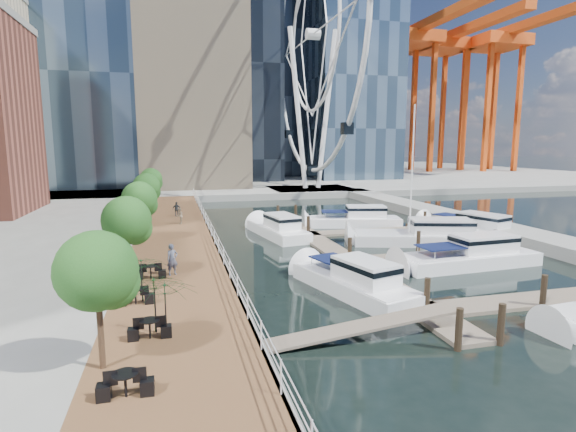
# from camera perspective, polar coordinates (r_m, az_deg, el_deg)

# --- Properties ---
(ground) EXTENTS (520.00, 520.00, 0.00)m
(ground) POSITION_cam_1_polar(r_m,az_deg,el_deg) (24.16, 8.39, -11.06)
(ground) COLOR black
(ground) RESTS_ON ground
(boardwalk) EXTENTS (6.00, 60.00, 1.00)m
(boardwalk) POSITION_cam_1_polar(r_m,az_deg,el_deg) (36.70, -14.22, -3.47)
(boardwalk) COLOR brown
(boardwalk) RESTS_ON ground
(seawall) EXTENTS (0.25, 60.00, 1.00)m
(seawall) POSITION_cam_1_polar(r_m,az_deg,el_deg) (36.82, -9.54, -3.28)
(seawall) COLOR #595954
(seawall) RESTS_ON ground
(land_far) EXTENTS (200.00, 114.00, 1.00)m
(land_far) POSITION_cam_1_polar(r_m,az_deg,el_deg) (123.44, -10.30, 5.25)
(land_far) COLOR gray
(land_far) RESTS_ON ground
(breakwater) EXTENTS (4.00, 60.00, 1.00)m
(breakwater) POSITION_cam_1_polar(r_m,az_deg,el_deg) (50.68, 20.61, -0.38)
(breakwater) COLOR gray
(breakwater) RESTS_ON ground
(pier) EXTENTS (14.00, 12.00, 1.00)m
(pier) POSITION_cam_1_polar(r_m,az_deg,el_deg) (76.79, 3.03, 3.19)
(pier) COLOR gray
(pier) RESTS_ON ground
(railing) EXTENTS (0.10, 60.00, 1.05)m
(railing) POSITION_cam_1_polar(r_m,az_deg,el_deg) (36.61, -9.74, -1.72)
(railing) COLOR white
(railing) RESTS_ON boardwalk
(floating_docks) EXTENTS (16.00, 34.00, 2.60)m
(floating_docks) POSITION_cam_1_polar(r_m,az_deg,el_deg) (36.03, 13.98, -3.71)
(floating_docks) COLOR #6D6051
(floating_docks) RESTS_ON ground
(ferris_wheel) EXTENTS (5.80, 45.60, 47.80)m
(ferris_wheel) POSITION_cam_1_polar(r_m,az_deg,el_deg) (78.42, 3.19, 22.00)
(ferris_wheel) COLOR white
(ferris_wheel) RESTS_ON ground
(port_cranes) EXTENTS (40.00, 52.00, 38.00)m
(port_cranes) POSITION_cam_1_polar(r_m,az_deg,el_deg) (139.96, 19.35, 13.31)
(port_cranes) COLOR #D84C14
(port_cranes) RESTS_ON ground
(street_trees) EXTENTS (2.60, 42.60, 4.60)m
(street_trees) POSITION_cam_1_polar(r_m,az_deg,el_deg) (35.18, -18.36, 2.08)
(street_trees) COLOR #3F2B1C
(street_trees) RESTS_ON ground
(cafe_tables) EXTENTS (2.50, 13.70, 0.74)m
(cafe_tables) POSITION_cam_1_polar(r_m,az_deg,el_deg) (20.14, -18.05, -11.43)
(cafe_tables) COLOR black
(cafe_tables) RESTS_ON ground
(yacht_foreground) EXTENTS (11.19, 3.62, 2.15)m
(yacht_foreground) POSITION_cam_1_polar(r_m,az_deg,el_deg) (33.44, 21.85, -5.94)
(yacht_foreground) COLOR white
(yacht_foreground) RESTS_ON ground
(pedestrian_near) EXTENTS (0.76, 0.65, 1.77)m
(pedestrian_near) POSITION_cam_1_polar(r_m,az_deg,el_deg) (26.14, -14.48, -5.37)
(pedestrian_near) COLOR #4F556A
(pedestrian_near) RESTS_ON boardwalk
(pedestrian_mid) EXTENTS (0.62, 0.77, 1.50)m
(pedestrian_mid) POSITION_cam_1_polar(r_m,az_deg,el_deg) (42.81, -13.62, 0.01)
(pedestrian_mid) COLOR #85735C
(pedestrian_mid) RESTS_ON boardwalk
(pedestrian_far) EXTENTS (0.90, 0.43, 1.49)m
(pedestrian_far) POSITION_cam_1_polar(r_m,az_deg,el_deg) (47.49, -13.95, 0.86)
(pedestrian_far) COLOR #2C3238
(pedestrian_far) RESTS_ON boardwalk
(moored_yachts) EXTENTS (22.88, 31.10, 11.50)m
(moored_yachts) POSITION_cam_1_polar(r_m,az_deg,el_deg) (38.85, 15.37, -3.59)
(moored_yachts) COLOR silver
(moored_yachts) RESTS_ON ground
(cafe_seating) EXTENTS (3.85, 7.33, 2.24)m
(cafe_seating) POSITION_cam_1_polar(r_m,az_deg,el_deg) (19.29, -16.63, -9.99)
(cafe_seating) COLOR #103D1F
(cafe_seating) RESTS_ON ground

